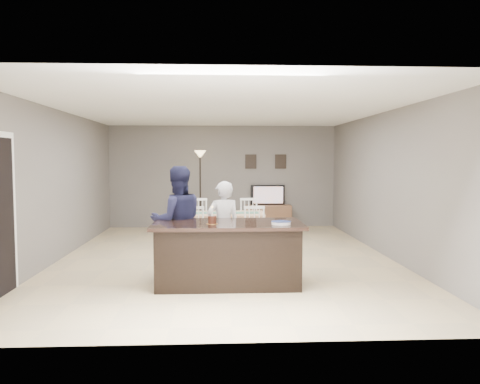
{
  "coord_description": "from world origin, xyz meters",
  "views": [
    {
      "loc": [
        -0.15,
        -8.49,
        1.81
      ],
      "look_at": [
        0.25,
        -0.3,
        1.24
      ],
      "focal_mm": 35.0,
      "sensor_mm": 36.0,
      "label": 1
    }
  ],
  "objects_px": {
    "birthday_cake": "(212,220)",
    "television": "(268,195)",
    "dining_table": "(224,219)",
    "floor_lamp": "(200,168)",
    "man": "(178,221)",
    "plate_stack": "(281,223)",
    "kitchen_island": "(228,253)",
    "woman": "(223,228)",
    "tv_console": "(268,216)"
  },
  "relations": [
    {
      "from": "kitchen_island",
      "to": "tv_console",
      "type": "height_order",
      "value": "kitchen_island"
    },
    {
      "from": "kitchen_island",
      "to": "woman",
      "type": "relative_size",
      "value": 1.47
    },
    {
      "from": "plate_stack",
      "to": "television",
      "type": "bearing_deg",
      "value": 85.54
    },
    {
      "from": "man",
      "to": "floor_lamp",
      "type": "height_order",
      "value": "floor_lamp"
    },
    {
      "from": "television",
      "to": "man",
      "type": "relative_size",
      "value": 0.54
    },
    {
      "from": "tv_console",
      "to": "dining_table",
      "type": "distance_m",
      "value": 3.28
    },
    {
      "from": "man",
      "to": "floor_lamp",
      "type": "bearing_deg",
      "value": -106.61
    },
    {
      "from": "woman",
      "to": "floor_lamp",
      "type": "relative_size",
      "value": 0.72
    },
    {
      "from": "television",
      "to": "floor_lamp",
      "type": "bearing_deg",
      "value": 9.54
    },
    {
      "from": "tv_console",
      "to": "dining_table",
      "type": "height_order",
      "value": "dining_table"
    },
    {
      "from": "kitchen_island",
      "to": "dining_table",
      "type": "relative_size",
      "value": 1.19
    },
    {
      "from": "birthday_cake",
      "to": "plate_stack",
      "type": "distance_m",
      "value": 0.97
    },
    {
      "from": "woman",
      "to": "television",
      "type": "bearing_deg",
      "value": -117.59
    },
    {
      "from": "birthday_cake",
      "to": "floor_lamp",
      "type": "xyz_separation_m",
      "value": [
        -0.36,
        5.47,
        0.62
      ]
    },
    {
      "from": "woman",
      "to": "tv_console",
      "type": "bearing_deg",
      "value": -117.78
    },
    {
      "from": "tv_console",
      "to": "floor_lamp",
      "type": "xyz_separation_m",
      "value": [
        -1.78,
        -0.23,
        1.28
      ]
    },
    {
      "from": "woman",
      "to": "dining_table",
      "type": "bearing_deg",
      "value": -104.59
    },
    {
      "from": "kitchen_island",
      "to": "dining_table",
      "type": "distance_m",
      "value": 2.55
    },
    {
      "from": "tv_console",
      "to": "woman",
      "type": "bearing_deg",
      "value": -104.26
    },
    {
      "from": "plate_stack",
      "to": "floor_lamp",
      "type": "relative_size",
      "value": 0.14
    },
    {
      "from": "television",
      "to": "birthday_cake",
      "type": "distance_m",
      "value": 5.94
    },
    {
      "from": "kitchen_island",
      "to": "tv_console",
      "type": "xyz_separation_m",
      "value": [
        1.2,
        5.57,
        -0.15
      ]
    },
    {
      "from": "birthday_cake",
      "to": "floor_lamp",
      "type": "relative_size",
      "value": 0.12
    },
    {
      "from": "television",
      "to": "man",
      "type": "bearing_deg",
      "value": 68.88
    },
    {
      "from": "woman",
      "to": "plate_stack",
      "type": "relative_size",
      "value": 5.33
    },
    {
      "from": "birthday_cake",
      "to": "plate_stack",
      "type": "height_order",
      "value": "birthday_cake"
    },
    {
      "from": "floor_lamp",
      "to": "plate_stack",
      "type": "bearing_deg",
      "value": -76.61
    },
    {
      "from": "birthday_cake",
      "to": "dining_table",
      "type": "relative_size",
      "value": 0.14
    },
    {
      "from": "television",
      "to": "floor_lamp",
      "type": "height_order",
      "value": "floor_lamp"
    },
    {
      "from": "kitchen_island",
      "to": "floor_lamp",
      "type": "height_order",
      "value": "floor_lamp"
    },
    {
      "from": "birthday_cake",
      "to": "television",
      "type": "bearing_deg",
      "value": 76.17
    },
    {
      "from": "tv_console",
      "to": "television",
      "type": "height_order",
      "value": "television"
    },
    {
      "from": "tv_console",
      "to": "floor_lamp",
      "type": "distance_m",
      "value": 2.21
    },
    {
      "from": "television",
      "to": "plate_stack",
      "type": "relative_size",
      "value": 3.32
    },
    {
      "from": "man",
      "to": "plate_stack",
      "type": "relative_size",
      "value": 6.19
    },
    {
      "from": "man",
      "to": "birthday_cake",
      "type": "xyz_separation_m",
      "value": [
        0.55,
        -0.68,
        0.11
      ]
    },
    {
      "from": "television",
      "to": "woman",
      "type": "bearing_deg",
      "value": 75.93
    },
    {
      "from": "dining_table",
      "to": "man",
      "type": "bearing_deg",
      "value": -109.99
    },
    {
      "from": "tv_console",
      "to": "man",
      "type": "distance_m",
      "value": 5.42
    },
    {
      "from": "man",
      "to": "plate_stack",
      "type": "bearing_deg",
      "value": 138.33
    },
    {
      "from": "birthday_cake",
      "to": "dining_table",
      "type": "distance_m",
      "value": 2.7
    },
    {
      "from": "woman",
      "to": "birthday_cake",
      "type": "bearing_deg",
      "value": 64.23
    },
    {
      "from": "tv_console",
      "to": "birthday_cake",
      "type": "bearing_deg",
      "value": -103.99
    },
    {
      "from": "kitchen_island",
      "to": "television",
      "type": "height_order",
      "value": "television"
    },
    {
      "from": "woman",
      "to": "floor_lamp",
      "type": "xyz_separation_m",
      "value": [
        -0.53,
        4.71,
        0.85
      ]
    },
    {
      "from": "television",
      "to": "plate_stack",
      "type": "bearing_deg",
      "value": 85.54
    },
    {
      "from": "television",
      "to": "plate_stack",
      "type": "height_order",
      "value": "television"
    },
    {
      "from": "tv_console",
      "to": "birthday_cake",
      "type": "distance_m",
      "value": 5.91
    },
    {
      "from": "man",
      "to": "plate_stack",
      "type": "distance_m",
      "value": 1.7
    },
    {
      "from": "kitchen_island",
      "to": "birthday_cake",
      "type": "height_order",
      "value": "birthday_cake"
    }
  ]
}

